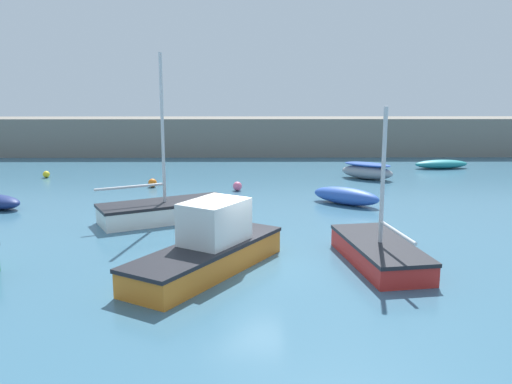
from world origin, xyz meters
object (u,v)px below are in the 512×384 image
Objects in this scene: mooring_buoy_yellow at (46,174)px; mooring_buoy_pink at (237,186)px; mooring_buoy_orange at (153,183)px; sailboat_tall_mast at (165,210)px; motorboat_grey_hull at (209,248)px; rowboat_with_red_cover at (367,171)px; open_tender_yellow at (346,196)px; rowboat_blue_near at (441,164)px; sailboat_short_mast at (380,252)px.

mooring_buoy_pink is (11.62, -4.07, 0.04)m from mooring_buoy_yellow.
sailboat_tall_mast is at bearing -76.39° from mooring_buoy_orange.
motorboat_grey_hull is 18.26m from rowboat_with_red_cover.
open_tender_yellow is 10.89m from mooring_buoy_orange.
rowboat_blue_near is at bearing 177.32° from motorboat_grey_hull.
mooring_buoy_orange reaches higher than mooring_buoy_yellow.
rowboat_with_red_cover is at bearing 24.65° from mooring_buoy_pink.
mooring_buoy_pink is (4.71, -1.04, 0.01)m from mooring_buoy_orange.
mooring_buoy_yellow is at bearing 160.69° from mooring_buoy_pink.
motorboat_grey_hull is 11.13m from open_tender_yellow.
motorboat_grey_hull reaches higher than rowboat_with_red_cover.
rowboat_with_red_cover is 7.05× the size of mooring_buoy_orange.
rowboat_blue_near is 25.18m from mooring_buoy_yellow.
mooring_buoy_orange is (-12.33, -2.46, -0.26)m from rowboat_with_red_cover.
sailboat_short_mast reaches higher than open_tender_yellow.
rowboat_with_red_cover is 15.92m from sailboat_short_mast.
sailboat_tall_mast is at bearing -121.61° from open_tender_yellow.
sailboat_tall_mast is 13.65m from mooring_buoy_yellow.
open_tender_yellow is (-8.08, -10.75, 0.11)m from rowboat_blue_near.
motorboat_grey_hull is 13.01× the size of mooring_buoy_pink.
open_tender_yellow is 6.99× the size of mooring_buoy_pink.
rowboat_blue_near is 24.55m from motorboat_grey_hull.
rowboat_with_red_cover reaches higher than mooring_buoy_pink.
rowboat_blue_near is 1.11× the size of rowboat_with_red_cover.
rowboat_with_red_cover is 12.58m from mooring_buoy_orange.
sailboat_tall_mast is (-2.33, 6.39, -0.30)m from motorboat_grey_hull.
rowboat_with_red_cover reaches higher than mooring_buoy_orange.
mooring_buoy_yellow is 0.87× the size of mooring_buoy_orange.
open_tender_yellow is 0.49× the size of sailboat_tall_mast.
mooring_buoy_orange is at bearing 44.55° from rowboat_with_red_cover.
sailboat_tall_mast is at bearing -50.28° from mooring_buoy_yellow.
sailboat_short_mast reaches higher than mooring_buoy_orange.
rowboat_with_red_cover is (8.20, 16.32, -0.26)m from motorboat_grey_hull.
motorboat_grey_hull is 12.84m from mooring_buoy_pink.
rowboat_blue_near is 7.82× the size of mooring_buoy_orange.
mooring_buoy_pink is at bearing -19.31° from mooring_buoy_yellow.
open_tender_yellow is (5.83, 9.47, -0.36)m from motorboat_grey_hull.
sailboat_tall_mast is (-16.24, -13.83, 0.17)m from rowboat_blue_near.
rowboat_blue_near is 21.33m from sailboat_short_mast.
open_tender_yellow is 1.02× the size of rowboat_with_red_cover.
rowboat_with_red_cover is at bearing -174.84° from motorboat_grey_hull.
sailboat_short_mast reaches higher than rowboat_blue_near.
rowboat_with_red_cover is 19.26m from mooring_buoy_yellow.
rowboat_with_red_cover is at bearing 108.57° from open_tender_yellow.
mooring_buoy_orange is at bearing 76.80° from sailboat_tall_mast.
motorboat_grey_hull is 15.48× the size of mooring_buoy_yellow.
motorboat_grey_hull reaches higher than mooring_buoy_orange.
open_tender_yellow is at bearing -32.44° from mooring_buoy_pink.
motorboat_grey_hull is at bearing 96.60° from rowboat_with_red_cover.
open_tender_yellow reaches higher than mooring_buoy_pink.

